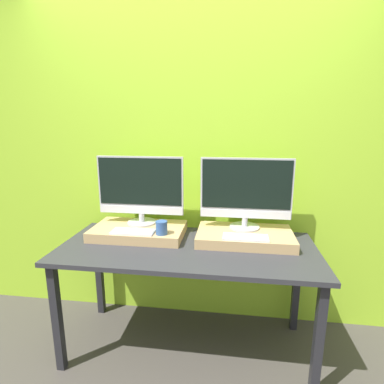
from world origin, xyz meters
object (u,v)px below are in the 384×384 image
at_px(monitor_right, 246,191).
at_px(keyboard_left, 133,232).
at_px(mug, 162,228).
at_px(monitor_left, 140,188).
at_px(keyboard_right, 246,237).

bearing_deg(monitor_right, keyboard_left, -165.00).
relative_size(mug, monitor_right, 0.14).
height_order(monitor_left, keyboard_right, monitor_left).
distance_m(keyboard_left, keyboard_right, 0.76).
bearing_deg(mug, monitor_right, 20.03).
xyz_separation_m(keyboard_left, mug, (0.20, 0.00, 0.04)).
height_order(keyboard_left, mug, mug).
bearing_deg(monitor_right, mug, -159.97).
xyz_separation_m(monitor_right, keyboard_right, (-0.00, -0.20, -0.26)).
bearing_deg(mug, monitor_left, 134.65).
distance_m(keyboard_left, monitor_right, 0.83).
bearing_deg(mug, keyboard_left, 180.00).
relative_size(keyboard_left, mug, 3.22).
bearing_deg(keyboard_left, monitor_left, 90.00).
distance_m(mug, monitor_right, 0.63).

